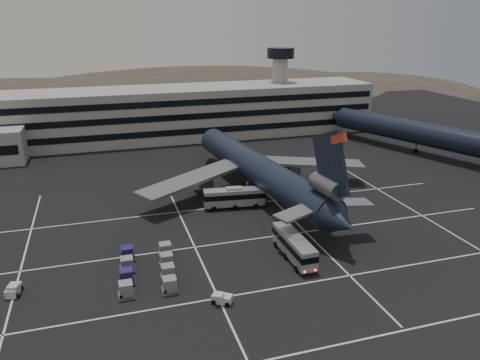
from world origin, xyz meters
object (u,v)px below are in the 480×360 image
Objects in this scene: bus_near at (294,245)px; bus_far at (234,197)px; tug_a at (13,290)px; uld_cluster at (147,268)px; trijet_main at (259,170)px.

bus_far reaches higher than bus_near.
uld_cluster is (16.34, 0.03, 0.26)m from tug_a.
bus_near is at bearing -164.88° from bus_far.
trijet_main reaches higher than bus_near.
bus_near reaches higher than uld_cluster.
bus_far is at bearing 40.03° from tug_a.
bus_near is 36.77m from tug_a.
bus_near is at bearing -104.95° from trijet_main.
bus_far reaches higher than tug_a.
bus_far is 4.14× the size of tug_a.
bus_near is (-3.43, -24.61, -3.19)m from trijet_main.
trijet_main is at bearing -48.89° from bus_far.
tug_a is (-33.91, -18.95, -1.40)m from bus_far.
tug_a is (-40.15, -23.12, -4.55)m from trijet_main.
bus_near is 20.46m from uld_cluster.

